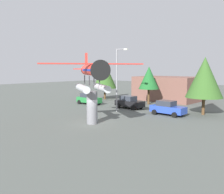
{
  "coord_description": "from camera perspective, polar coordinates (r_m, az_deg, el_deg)",
  "views": [
    {
      "loc": [
        18.25,
        -16.73,
        5.62
      ],
      "look_at": [
        0.0,
        3.0,
        2.49
      ],
      "focal_mm": 39.33,
      "sensor_mm": 36.0,
      "label": 1
    }
  ],
  "objects": [
    {
      "name": "car_far_blue",
      "position": [
        30.45,
        12.79,
        -2.48
      ],
      "size": [
        4.2,
        2.02,
        1.76
      ],
      "color": "#2847B7",
      "rests_on": "ground"
    },
    {
      "name": "tree_west",
      "position": [
        45.0,
        -1.69,
        5.12
      ],
      "size": [
        4.3,
        4.3,
        6.83
      ],
      "color": "brown",
      "rests_on": "ground"
    },
    {
      "name": "floatplane_monument",
      "position": [
        24.64,
        -4.67,
        5.16
      ],
      "size": [
        7.05,
        9.53,
        4.0
      ],
      "rotation": [
        0.0,
        0.0,
        -0.53
      ],
      "color": "silver",
      "rests_on": "display_pedestal"
    },
    {
      "name": "storefront_building",
      "position": [
        44.81,
        12.84,
        1.95
      ],
      "size": [
        10.76,
        7.28,
        4.18
      ],
      "primitive_type": "cube",
      "color": "brown",
      "rests_on": "ground"
    },
    {
      "name": "display_pedestal",
      "position": [
        25.07,
        -4.66,
        -2.47
      ],
      "size": [
        1.1,
        1.1,
        3.32
      ],
      "primitive_type": "cylinder",
      "color": "slate",
      "rests_on": "ground"
    },
    {
      "name": "tree_center_back",
      "position": [
        31.58,
        20.71,
        4.27
      ],
      "size": [
        4.39,
        4.39,
        7.0
      ],
      "color": "brown",
      "rests_on": "ground"
    },
    {
      "name": "streetlight_primary",
      "position": [
        31.69,
        1.38,
        4.98
      ],
      "size": [
        1.84,
        0.28,
        8.13
      ],
      "color": "gray",
      "rests_on": "ground"
    },
    {
      "name": "car_mid_black",
      "position": [
        34.81,
        4.04,
        -1.2
      ],
      "size": [
        4.2,
        2.02,
        1.76
      ],
      "color": "black",
      "rests_on": "ground"
    },
    {
      "name": "tree_east",
      "position": [
        39.04,
        8.57,
        4.42
      ],
      "size": [
        3.19,
        3.19,
        5.96
      ],
      "color": "brown",
      "rests_on": "ground"
    },
    {
      "name": "ground_plane",
      "position": [
        25.38,
        -4.63,
        -6.17
      ],
      "size": [
        140.0,
        140.0,
        0.0
      ],
      "primitive_type": "plane",
      "color": "#515651"
    },
    {
      "name": "car_near_green",
      "position": [
        38.84,
        -5.43,
        -0.4
      ],
      "size": [
        4.2,
        2.02,
        1.76
      ],
      "color": "#237A38",
      "rests_on": "ground"
    }
  ]
}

